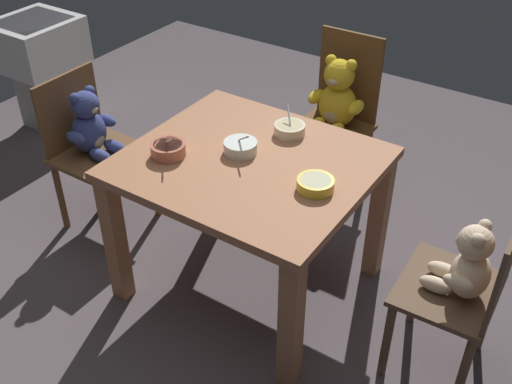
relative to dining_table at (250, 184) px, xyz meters
name	(u,v)px	position (x,y,z in m)	size (l,w,h in m)	color
ground_plane	(250,284)	(0.00, 0.00, -0.61)	(5.20, 5.20, 0.04)	#564C50
dining_table	(250,184)	(0.00, 0.00, 0.00)	(1.02, 0.91, 0.71)	#A36745
teddy_chair_near_right	(465,278)	(0.96, 0.03, -0.08)	(0.38, 0.42, 0.82)	brown
teddy_chair_near_left	(92,137)	(-0.96, -0.02, -0.07)	(0.41, 0.42, 0.83)	brown
teddy_chair_far_center	(336,106)	(-0.04, 0.91, -0.03)	(0.40, 0.41, 0.93)	brown
porridge_bowl_yellow_near_right	(315,184)	(0.34, -0.04, 0.15)	(0.15, 0.15, 0.05)	yellow
porridge_bowl_white_center	(240,147)	(-0.07, 0.03, 0.15)	(0.15, 0.15, 0.12)	white
porridge_bowl_cream_far_center	(290,129)	(0.03, 0.28, 0.15)	(0.14, 0.14, 0.12)	beige
porridge_bowl_terracotta_near_left	(168,149)	(-0.31, -0.16, 0.16)	(0.15, 0.15, 0.13)	#BE6A52
sink_basin	(40,57)	(-2.05, 0.57, -0.10)	(0.46, 0.50, 0.73)	#B7B2A8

